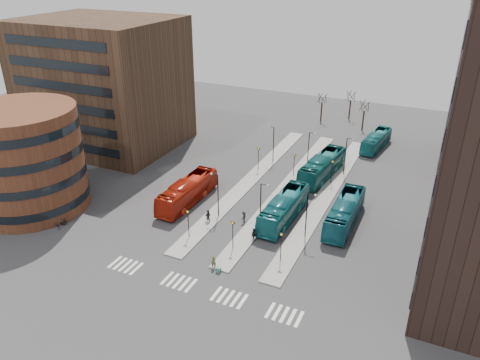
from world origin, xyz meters
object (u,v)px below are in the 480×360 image
at_px(commuter_c, 244,217).
at_px(bicycle_near, 56,225).
at_px(suitcase, 219,270).
at_px(commuter_b, 254,235).
at_px(teal_bus_d, 376,141).
at_px(bicycle_mid, 60,222).
at_px(teal_bus_b, 322,167).
at_px(red_bus, 187,192).
at_px(commuter_a, 208,216).
at_px(teal_bus_c, 345,212).
at_px(bicycle_far, 64,220).
at_px(teal_bus_a, 284,208).
at_px(traveller, 214,262).

distance_m(commuter_c, bicycle_near, 24.06).
distance_m(suitcase, commuter_b, 7.48).
xyz_separation_m(teal_bus_d, bicycle_mid, (-32.14, -43.95, -1.00)).
bearing_deg(commuter_c, teal_bus_b, 165.91).
bearing_deg(red_bus, commuter_a, -32.80).
relative_size(suitcase, teal_bus_c, 0.05).
xyz_separation_m(teal_bus_b, commuter_c, (-5.44, -17.52, -1.02)).
height_order(red_bus, commuter_a, red_bus).
xyz_separation_m(suitcase, bicycle_mid, (-23.10, 0.17, 0.16)).
bearing_deg(teal_bus_c, suitcase, -122.33).
bearing_deg(commuter_a, bicycle_far, 21.75).
height_order(red_bus, bicycle_near, red_bus).
xyz_separation_m(red_bus, teal_bus_b, (14.77, 15.96, 0.08)).
bearing_deg(bicycle_far, commuter_b, -54.55).
xyz_separation_m(commuter_b, bicycle_far, (-24.13, -6.53, -0.45)).
distance_m(teal_bus_d, bicycle_far, 53.89).
xyz_separation_m(teal_bus_a, commuter_c, (-4.49, -2.83, -0.92)).
height_order(commuter_c, bicycle_far, commuter_c).
relative_size(suitcase, bicycle_far, 0.38).
distance_m(red_bus, teal_bus_b, 21.74).
bearing_deg(bicycle_near, teal_bus_a, -44.49).
bearing_deg(teal_bus_a, teal_bus_d, 79.89).
bearing_deg(bicycle_near, suitcase, -72.16).
bearing_deg(red_bus, teal_bus_a, 6.61).
relative_size(suitcase, bicycle_mid, 0.40).
height_order(commuter_a, bicycle_far, commuter_a).
height_order(teal_bus_b, bicycle_far, teal_bus_b).
bearing_deg(bicycle_near, teal_bus_c, -47.00).
bearing_deg(teal_bus_c, bicycle_far, -155.61).
distance_m(teal_bus_b, traveller, 28.26).
bearing_deg(bicycle_far, teal_bus_b, -23.78).
relative_size(red_bus, teal_bus_b, 0.96).
bearing_deg(bicycle_mid, traveller, -108.02).
xyz_separation_m(teal_bus_a, commuter_b, (-1.57, -6.30, -0.82)).
relative_size(red_bus, commuter_b, 7.11).
relative_size(teal_bus_d, traveller, 6.71).
xyz_separation_m(teal_bus_c, traveller, (-10.90, -15.48, -0.91)).
bearing_deg(traveller, commuter_c, 63.68).
distance_m(commuter_b, bicycle_mid, 25.19).
distance_m(teal_bus_a, bicycle_mid, 29.07).
height_order(teal_bus_c, commuter_a, teal_bus_c).
relative_size(commuter_b, bicycle_mid, 1.14).
xyz_separation_m(suitcase, commuter_b, (1.03, 7.39, 0.56)).
xyz_separation_m(teal_bus_a, commuter_a, (-8.74, -4.71, -0.82)).
distance_m(teal_bus_b, bicycle_mid, 38.84).
height_order(suitcase, teal_bus_a, teal_bus_a).
relative_size(teal_bus_a, bicycle_mid, 7.98).
bearing_deg(bicycle_mid, bicycle_near, 161.18).
distance_m(teal_bus_d, bicycle_mid, 54.45).
relative_size(traveller, bicycle_near, 0.93).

